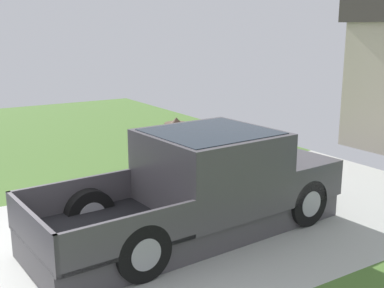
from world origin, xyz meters
name	(u,v)px	position (x,y,z in m)	size (l,w,h in m)	color
pickup_truck	(209,186)	(0.30, 3.64, 0.74)	(2.28, 5.25, 1.65)	#49454A
person_with_hat	(177,157)	(-1.10, 3.86, 0.88)	(0.47, 0.44, 1.64)	black
handbag	(164,195)	(-1.23, 3.66, 0.13)	(0.34, 0.15, 0.42)	#B24C56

